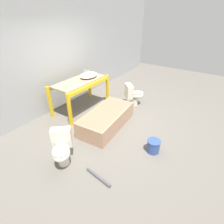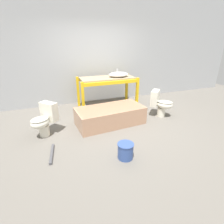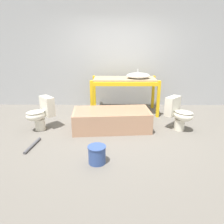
# 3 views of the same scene
# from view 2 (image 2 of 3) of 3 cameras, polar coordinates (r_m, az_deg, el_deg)

# --- Properties ---
(ground_plane) EXTENTS (12.00, 12.00, 0.00)m
(ground_plane) POSITION_cam_2_polar(r_m,az_deg,el_deg) (4.26, 0.80, -3.95)
(ground_plane) COLOR #666059
(warehouse_wall_rear) EXTENTS (10.80, 0.08, 3.20)m
(warehouse_wall_rear) POSITION_cam_2_polar(r_m,az_deg,el_deg) (5.64, -6.47, 19.36)
(warehouse_wall_rear) COLOR #9EA0A3
(warehouse_wall_rear) RESTS_ON ground_plane
(shelving_rack) EXTENTS (1.67, 0.81, 0.90)m
(shelving_rack) POSITION_cam_2_polar(r_m,az_deg,el_deg) (5.15, -1.60, 9.74)
(shelving_rack) COLOR yellow
(shelving_rack) RESTS_ON ground_plane
(sink_basin) EXTENTS (0.58, 0.43, 0.22)m
(sink_basin) POSITION_cam_2_polar(r_m,az_deg,el_deg) (5.18, 2.14, 12.17)
(sink_basin) COLOR white
(sink_basin) RESTS_ON shelving_rack
(bathtub_main) EXTENTS (1.65, 0.89, 0.42)m
(bathtub_main) POSITION_cam_2_polar(r_m,az_deg,el_deg) (4.18, -0.60, -0.82)
(bathtub_main) COLOR tan
(bathtub_main) RESTS_ON ground_plane
(toilet_near) EXTENTS (0.64, 0.63, 0.69)m
(toilet_near) POSITION_cam_2_polar(r_m,az_deg,el_deg) (4.76, 15.58, 2.82)
(toilet_near) COLOR silver
(toilet_near) RESTS_ON ground_plane
(toilet_far) EXTENTS (0.64, 0.63, 0.69)m
(toilet_far) POSITION_cam_2_polar(r_m,az_deg,el_deg) (3.91, -21.26, -2.27)
(toilet_far) COLOR silver
(toilet_far) RESTS_ON ground_plane
(bucket_white) EXTENTS (0.28, 0.28, 0.28)m
(bucket_white) POSITION_cam_2_polar(r_m,az_deg,el_deg) (3.06, 4.43, -12.43)
(bucket_white) COLOR #334C8C
(bucket_white) RESTS_ON ground_plane
(loose_pipe) EXTENTS (0.12, 0.58, 0.05)m
(loose_pipe) POSITION_cam_2_polar(r_m,az_deg,el_deg) (3.36, -19.05, -12.74)
(loose_pipe) COLOR #4C4C51
(loose_pipe) RESTS_ON ground_plane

